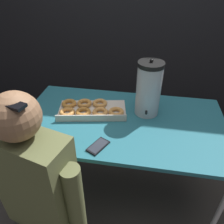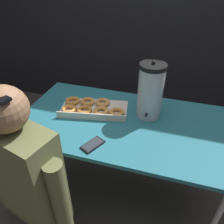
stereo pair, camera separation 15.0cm
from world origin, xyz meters
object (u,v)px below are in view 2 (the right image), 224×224
donut_box (92,108)px  coffee_urn (150,91)px  person_seated (32,193)px  cell_phone (93,145)px

donut_box → coffee_urn: (0.41, 0.06, 0.17)m
donut_box → person_seated: 0.69m
donut_box → coffee_urn: coffee_urn is taller
cell_phone → person_seated: size_ratio=0.13×
coffee_urn → person_seated: size_ratio=0.33×
donut_box → person_seated: size_ratio=0.42×
donut_box → cell_phone: size_ratio=3.27×
donut_box → coffee_urn: bearing=-1.6°
donut_box → cell_phone: bearing=-78.9°
cell_phone → coffee_urn: bearing=84.1°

